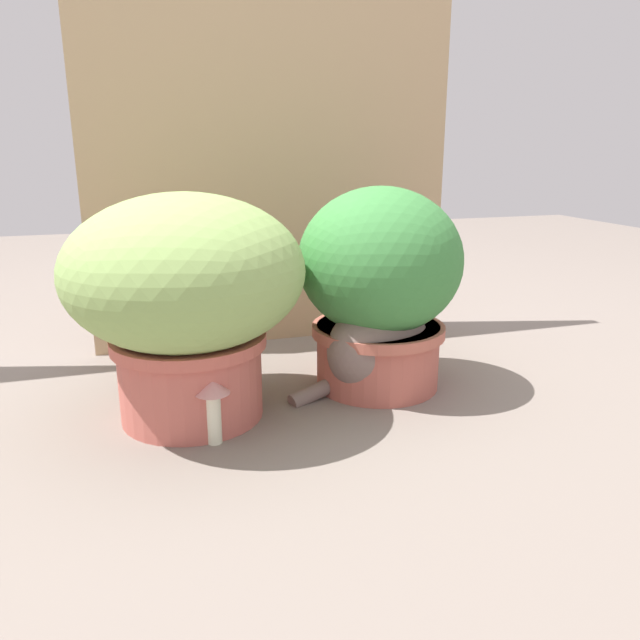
# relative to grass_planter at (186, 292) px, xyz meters

# --- Properties ---
(ground_plane) EXTENTS (6.00, 6.00, 0.00)m
(ground_plane) POSITION_rel_grass_planter_xyz_m (0.22, -0.02, -0.27)
(ground_plane) COLOR slate
(cardboard_backdrop) EXTENTS (1.02, 0.03, 0.97)m
(cardboard_backdrop) POSITION_rel_grass_planter_xyz_m (0.30, 0.48, 0.22)
(cardboard_backdrop) COLOR tan
(cardboard_backdrop) RESTS_ON ground
(grass_planter) EXTENTS (0.48, 0.48, 0.46)m
(grass_planter) POSITION_rel_grass_planter_xyz_m (0.00, 0.00, 0.00)
(grass_planter) COLOR #B95D51
(grass_planter) RESTS_ON ground
(leafy_planter) EXTENTS (0.37, 0.37, 0.46)m
(leafy_planter) POSITION_rel_grass_planter_xyz_m (0.44, 0.05, -0.02)
(leafy_planter) COLOR #B45B4D
(leafy_planter) RESTS_ON ground
(cat) EXTENTS (0.39, 0.24, 0.32)m
(cat) POSITION_rel_grass_planter_xyz_m (0.44, 0.01, -0.15)
(cat) COLOR #7B675F
(cat) RESTS_ON ground
(mushroom_ornament_pink) EXTENTS (0.07, 0.07, 0.13)m
(mushroom_ornament_pink) POSITION_rel_grass_planter_xyz_m (0.03, -0.14, -0.18)
(mushroom_ornament_pink) COLOR silver
(mushroom_ornament_pink) RESTS_ON ground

